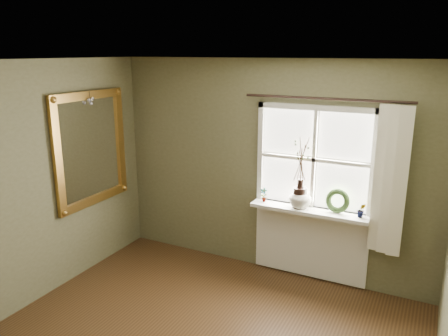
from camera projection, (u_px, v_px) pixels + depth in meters
ceiling at (156, 62)px, 2.99m from camera, size 4.50×4.50×0.00m
wall_back at (271, 168)px, 5.31m from camera, size 4.00×0.10×2.60m
window_frame at (314, 160)px, 4.96m from camera, size 1.36×0.06×1.24m
window_sill at (309, 211)px, 5.02m from camera, size 1.36×0.26×0.04m
window_apron at (310, 242)px, 5.23m from camera, size 1.36×0.04×0.88m
dark_jug at (300, 198)px, 5.03m from camera, size 0.19×0.19×0.24m
cream_vase at (300, 196)px, 5.03m from camera, size 0.26×0.26×0.27m
wreath at (337, 203)px, 4.89m from camera, size 0.29×0.15×0.28m
potted_plant_left at (264, 195)px, 5.23m from camera, size 0.10×0.08×0.17m
potted_plant_right at (361, 210)px, 4.74m from camera, size 0.10×0.09×0.16m
curtain at (390, 181)px, 4.54m from camera, size 0.36×0.12×1.59m
curtain_rod at (325, 99)px, 4.68m from camera, size 1.84×0.03×0.03m
gilt_mirror at (91, 148)px, 5.28m from camera, size 0.10×1.16×1.39m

